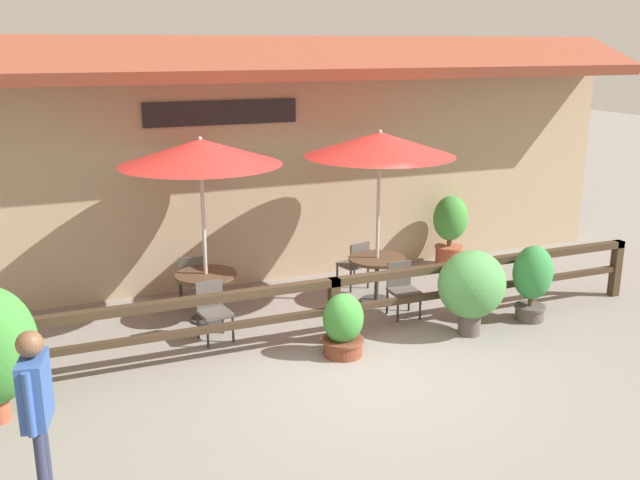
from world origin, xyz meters
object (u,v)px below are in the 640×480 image
patio_umbrella_near (200,152)px  potted_plant_entrance_palm (343,326)px  patio_umbrella_middle (380,144)px  chair_middle_streetside (402,287)px  potted_plant_broad_leaf (472,286)px  potted_plant_small_flowering (450,227)px  dining_table_middle (377,266)px  potted_plant_corner_fern (532,279)px  pedestrian (36,397)px  dining_table_near (206,283)px  chair_middle_wallside (355,263)px  chair_near_streetside (213,308)px  chair_near_wallside (192,277)px

patio_umbrella_near → potted_plant_entrance_palm: patio_umbrella_near is taller
patio_umbrella_middle → chair_middle_streetside: (0.08, -0.71, -2.12)m
potted_plant_broad_leaf → potted_plant_small_flowering: size_ratio=0.93×
patio_umbrella_near → patio_umbrella_middle: bearing=-5.1°
dining_table_middle → potted_plant_entrance_palm: potted_plant_entrance_palm is taller
dining_table_middle → potted_plant_corner_fern: size_ratio=0.79×
patio_umbrella_middle → potted_plant_entrance_palm: 3.08m
pedestrian → dining_table_middle: bearing=-43.6°
dining_table_near → pedestrian: pedestrian is taller
potted_plant_broad_leaf → potted_plant_corner_fern: 1.18m
potted_plant_small_flowering → patio_umbrella_near: bearing=-168.6°
dining_table_middle → chair_middle_wallside: 0.73m
patio_umbrella_near → potted_plant_small_flowering: 5.35m
chair_near_streetside → chair_middle_streetside: 2.94m
dining_table_middle → potted_plant_broad_leaf: (0.63, -1.75, 0.14)m
potted_plant_broad_leaf → potted_plant_corner_fern: potted_plant_broad_leaf is taller
chair_near_wallside → potted_plant_corner_fern: size_ratio=0.71×
patio_umbrella_near → chair_near_wallside: bearing=94.7°
dining_table_near → patio_umbrella_middle: 3.41m
patio_umbrella_middle → dining_table_middle: size_ratio=3.01×
chair_middle_wallside → potted_plant_entrance_palm: potted_plant_entrance_palm is taller
patio_umbrella_near → chair_middle_wallside: patio_umbrella_near is taller
chair_near_wallside → dining_table_middle: size_ratio=0.90×
dining_table_near → potted_plant_corner_fern: 4.94m
patio_umbrella_near → pedestrian: (-2.45, -3.94, -1.47)m
chair_near_wallside → chair_middle_streetside: (2.91, -1.70, 0.00)m
chair_near_streetside → potted_plant_entrance_palm: bearing=-46.5°
pedestrian → dining_table_near: bearing=-20.7°
chair_middle_streetside → potted_plant_entrance_palm: size_ratio=0.96×
potted_plant_broad_leaf → dining_table_near: bearing=149.6°
patio_umbrella_middle → dining_table_middle: patio_umbrella_middle is taller
chair_near_wallside → chair_middle_streetside: same height
patio_umbrella_middle → dining_table_middle: 1.99m
potted_plant_small_flowering → potted_plant_broad_leaf: bearing=-117.1°
dining_table_middle → chair_middle_streetside: 0.73m
dining_table_near → chair_middle_streetside: size_ratio=1.11×
potted_plant_broad_leaf → potted_plant_small_flowering: bearing=62.9°
potted_plant_small_flowering → pedestrian: bearing=-146.2°
chair_near_wallside → potted_plant_corner_fern: potted_plant_corner_fern is taller
patio_umbrella_middle → potted_plant_corner_fern: (1.81, -1.62, -1.92)m
chair_middle_streetside → pedestrian: 6.11m
patio_umbrella_near → chair_middle_wallside: bearing=9.8°
chair_middle_wallside → potted_plant_small_flowering: size_ratio=0.62×
patio_umbrella_near → patio_umbrella_middle: size_ratio=1.00×
patio_umbrella_middle → potted_plant_broad_leaf: size_ratio=2.23×
patio_umbrella_middle → dining_table_middle: bearing=-116.6°
chair_near_wallside → potted_plant_small_flowering: size_ratio=0.62×
patio_umbrella_near → chair_near_streetside: patio_umbrella_near is taller
potted_plant_corner_fern → potted_plant_small_flowering: (0.35, 2.86, 0.09)m
chair_near_streetside → chair_near_wallside: same height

